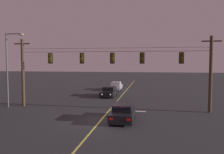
{
  "coord_description": "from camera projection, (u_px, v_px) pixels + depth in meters",
  "views": [
    {
      "loc": [
        3.98,
        -18.33,
        4.82
      ],
      "look_at": [
        0.0,
        5.49,
        3.22
      ],
      "focal_mm": 36.74,
      "sensor_mm": 36.0,
      "label": 1
    }
  ],
  "objects": [
    {
      "name": "signal_span_assembly",
      "position": [
        110.0,
        72.0,
        23.18
      ],
      "size": [
        21.04,
        0.32,
        7.26
      ],
      "color": "#423021",
      "rests_on": "ground"
    },
    {
      "name": "traffic_light_centre",
      "position": [
        112.0,
        58.0,
        23.04
      ],
      "size": [
        0.48,
        0.41,
        1.22
      ],
      "color": "black"
    },
    {
      "name": "ground_plane",
      "position": [
        101.0,
        120.0,
        19.01
      ],
      "size": [
        180.0,
        180.0,
        0.0
      ],
      "primitive_type": "plane",
      "color": "#28282B"
    },
    {
      "name": "traffic_light_left_inner",
      "position": [
        81.0,
        58.0,
        23.56
      ],
      "size": [
        0.48,
        0.41,
        1.22
      ],
      "color": "black"
    },
    {
      "name": "traffic_light_leftmost",
      "position": [
        50.0,
        58.0,
        24.13
      ],
      "size": [
        0.48,
        0.41,
        1.22
      ],
      "color": "black"
    },
    {
      "name": "lane_centre_stripe",
      "position": [
        118.0,
        100.0,
        29.33
      ],
      "size": [
        0.14,
        60.0,
        0.01
      ],
      "primitive_type": "cube",
      "color": "#D1C64C",
      "rests_on": "ground"
    },
    {
      "name": "car_oncoming_lead",
      "position": [
        109.0,
        92.0,
        31.98
      ],
      "size": [
        1.8,
        4.42,
        1.39
      ],
      "color": "black",
      "rests_on": "ground"
    },
    {
      "name": "street_lamp_corner",
      "position": [
        10.0,
        63.0,
        24.07
      ],
      "size": [
        2.11,
        0.3,
        7.86
      ],
      "color": "#4C4F54",
      "rests_on": "ground"
    },
    {
      "name": "car_waiting_near_lane",
      "position": [
        123.0,
        112.0,
        18.89
      ],
      "size": [
        1.8,
        4.33,
        1.39
      ],
      "color": "black",
      "rests_on": "ground"
    },
    {
      "name": "traffic_light_rightmost",
      "position": [
        182.0,
        58.0,
        21.92
      ],
      "size": [
        0.48,
        0.41,
        1.22
      ],
      "color": "black"
    },
    {
      "name": "stop_bar_paint",
      "position": [
        128.0,
        111.0,
        22.53
      ],
      "size": [
        3.4,
        0.36,
        0.01
      ],
      "primitive_type": "cube",
      "color": "silver",
      "rests_on": "ground"
    },
    {
      "name": "car_oncoming_trailing",
      "position": [
        116.0,
        86.0,
        39.29
      ],
      "size": [
        1.8,
        4.42,
        1.39
      ],
      "color": "#A5A5AD",
      "rests_on": "ground"
    },
    {
      "name": "traffic_light_right_inner",
      "position": [
        142.0,
        58.0,
        22.55
      ],
      "size": [
        0.48,
        0.41,
        1.22
      ],
      "color": "black"
    }
  ]
}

